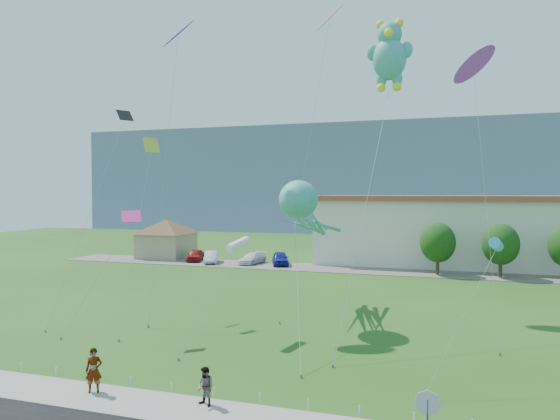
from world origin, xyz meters
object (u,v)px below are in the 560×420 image
(pavilion, at_px, (166,235))
(parked_car_white, at_px, (253,258))
(pedestrian_right, at_px, (206,387))
(teddy_bear_kite, at_px, (389,54))
(parked_car_silver, at_px, (211,257))
(parked_car_blue, at_px, (280,258))
(stop_sign, at_px, (428,410))
(pedestrian_left, at_px, (94,370))
(octopus_kite, at_px, (304,211))
(parked_car_red, at_px, (196,255))

(pavilion, distance_m, parked_car_white, 13.29)
(pedestrian_right, height_order, teddy_bear_kite, teddy_bear_kite)
(pavilion, height_order, parked_car_silver, pavilion)
(parked_car_silver, relative_size, parked_car_blue, 0.93)
(stop_sign, bearing_deg, teddy_bear_kite, 98.55)
(stop_sign, distance_m, pedestrian_left, 13.72)
(parked_car_white, bearing_deg, teddy_bear_kite, -38.23)
(octopus_kite, bearing_deg, teddy_bear_kite, 25.37)
(parked_car_white, bearing_deg, pavilion, -178.84)
(pedestrian_right, distance_m, teddy_bear_kite, 25.16)
(pavilion, bearing_deg, parked_car_blue, -7.71)
(parked_car_blue, relative_size, octopus_kite, 0.28)
(parked_car_red, xyz_separation_m, octopus_kite, (19.92, -23.27, 6.57))
(parked_car_white, bearing_deg, parked_car_silver, -160.43)
(parked_car_red, relative_size, teddy_bear_kite, 0.21)
(stop_sign, distance_m, parked_car_blue, 43.51)
(parked_car_silver, distance_m, teddy_bear_kite, 34.72)
(stop_sign, bearing_deg, parked_car_red, 125.11)
(stop_sign, height_order, teddy_bear_kite, teddy_bear_kite)
(pedestrian_left, bearing_deg, teddy_bear_kite, 31.03)
(stop_sign, relative_size, teddy_bear_kite, 0.12)
(parked_car_blue, bearing_deg, parked_car_red, 159.07)
(parked_car_blue, bearing_deg, pavilion, 152.32)
(pavilion, height_order, pedestrian_right, pavilion)
(pavilion, distance_m, teddy_bear_kite, 40.97)
(pedestrian_left, distance_m, pedestrian_right, 5.12)
(stop_sign, relative_size, parked_car_red, 0.60)
(parked_car_silver, bearing_deg, pedestrian_left, -90.97)
(pedestrian_right, height_order, parked_car_blue, pedestrian_right)
(parked_car_red, height_order, octopus_kite, octopus_kite)
(pedestrian_left, height_order, teddy_bear_kite, teddy_bear_kite)
(parked_car_white, xyz_separation_m, octopus_kite, (12.28, -23.06, 6.63))
(parked_car_blue, bearing_deg, octopus_kite, -89.12)
(parked_car_red, bearing_deg, pavilion, 143.52)
(parked_car_silver, distance_m, octopus_kite, 28.99)
(parked_car_white, xyz_separation_m, parked_car_blue, (3.49, 0.02, 0.12))
(pavilion, relative_size, parked_car_silver, 2.18)
(pedestrian_left, height_order, parked_car_blue, pedestrian_left)
(parked_car_red, xyz_separation_m, parked_car_silver, (2.62, -0.96, -0.02))
(stop_sign, distance_m, pedestrian_right, 8.74)
(stop_sign, height_order, pedestrian_left, stop_sign)
(pedestrian_left, distance_m, teddy_bear_kite, 26.75)
(parked_car_silver, height_order, octopus_kite, octopus_kite)
(parked_car_red, bearing_deg, parked_car_blue, -16.29)
(parked_car_silver, bearing_deg, parked_car_red, 141.06)
(parked_car_silver, bearing_deg, teddy_bear_kite, -59.86)
(pedestrian_left, distance_m, octopus_kite, 17.18)
(parked_car_red, xyz_separation_m, parked_car_blue, (11.13, -0.19, 0.06))
(parked_car_silver, distance_m, parked_car_blue, 8.55)
(pedestrian_right, xyz_separation_m, parked_car_white, (-12.15, 38.00, -0.16))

